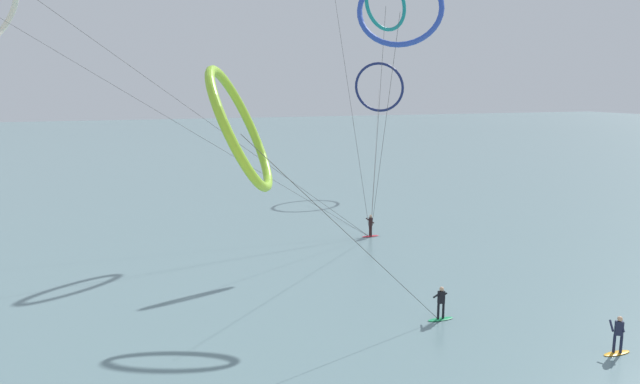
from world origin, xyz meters
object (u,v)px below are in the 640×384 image
at_px(kite_lime, 240,129).
at_px(kite_navy, 379,87).
at_px(surfer_amber, 618,338).
at_px(kite_cobalt, 400,9).
at_px(surfer_crimson, 371,227).
at_px(surfer_emerald, 441,305).
at_px(kite_teal, 386,4).

relative_size(kite_lime, kite_navy, 0.58).
relative_size(surfer_amber, kite_navy, 0.08).
distance_m(kite_lime, kite_cobalt, 17.05).
distance_m(surfer_crimson, kite_navy, 23.78).
xyz_separation_m(surfer_emerald, kite_lime, (-10.18, -1.69, 9.00)).
xyz_separation_m(surfer_crimson, kite_cobalt, (-1.82, -7.49, 15.10)).
relative_size(surfer_emerald, kite_cobalt, 0.09).
bearing_deg(kite_navy, kite_teal, 104.74).
height_order(surfer_emerald, surfer_amber, same).
relative_size(surfer_emerald, surfer_amber, 1.00).
bearing_deg(surfer_amber, kite_cobalt, -49.06).
bearing_deg(kite_lime, kite_teal, -17.18).
height_order(kite_lime, kite_teal, kite_teal).
relative_size(kite_cobalt, kite_teal, 0.95).
distance_m(kite_cobalt, kite_teal, 8.87).
bearing_deg(surfer_amber, surfer_crimson, -57.85).
bearing_deg(surfer_crimson, surfer_emerald, -12.16).
relative_size(surfer_crimson, kite_cobalt, 0.09).
relative_size(surfer_amber, surfer_crimson, 1.00).
bearing_deg(surfer_crimson, kite_teal, 119.21).
height_order(surfer_amber, kite_lime, kite_lime).
relative_size(surfer_emerald, kite_lime, 0.14).
bearing_deg(surfer_crimson, kite_lime, -37.08).
xyz_separation_m(kite_navy, kite_teal, (-8.46, -18.29, 6.04)).
relative_size(kite_navy, kite_cobalt, 1.17).
height_order(surfer_emerald, kite_cobalt, kite_cobalt).
relative_size(surfer_emerald, surfer_crimson, 1.00).
xyz_separation_m(surfer_amber, surfer_crimson, (-1.35, 22.05, 0.00)).
relative_size(surfer_crimson, kite_teal, 0.09).
xyz_separation_m(kite_cobalt, kite_teal, (3.11, 8.18, 1.41)).
bearing_deg(surfer_emerald, kite_teal, 74.35).
distance_m(kite_navy, kite_cobalt, 29.27).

